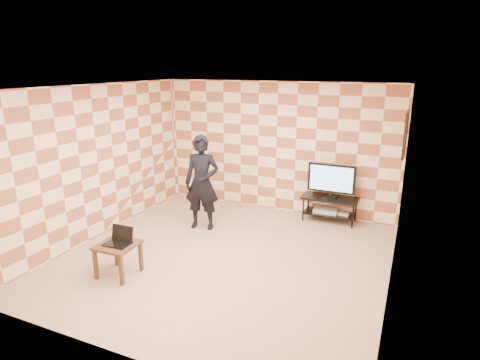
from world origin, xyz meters
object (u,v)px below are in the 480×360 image
object	(u,v)px
side_table	(118,249)
person	(202,183)
tv_stand	(330,204)
tv	(331,179)

from	to	relation	value
side_table	person	xyz separation A→B (m)	(0.27, 2.09, 0.48)
tv_stand	tv	world-z (taller)	tv
side_table	person	distance (m)	2.16
side_table	person	bearing A→B (deg)	82.66
tv_stand	tv	size ratio (longest dim) A/B	1.19
tv_stand	side_table	bearing A→B (deg)	-125.57
tv	side_table	size ratio (longest dim) A/B	1.65
person	tv	bearing A→B (deg)	18.97
tv_stand	person	xyz separation A→B (m)	(-2.15, -1.30, 0.53)
tv_stand	person	world-z (taller)	person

